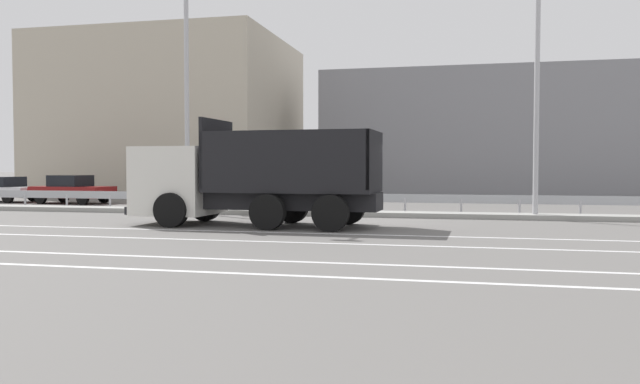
# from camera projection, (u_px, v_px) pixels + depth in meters

# --- Properties ---
(ground_plane) EXTENTS (320.00, 320.00, 0.00)m
(ground_plane) POSITION_uv_depth(u_px,v_px,m) (364.00, 222.00, 20.55)
(ground_plane) COLOR #605E5B
(lane_strip_0) EXTENTS (64.85, 0.16, 0.01)m
(lane_strip_0) POSITION_uv_depth(u_px,v_px,m) (237.00, 231.00, 17.44)
(lane_strip_0) COLOR silver
(lane_strip_0) RESTS_ON ground_plane
(lane_strip_1) EXTENTS (64.85, 0.16, 0.01)m
(lane_strip_1) POSITION_uv_depth(u_px,v_px,m) (208.00, 240.00, 15.41)
(lane_strip_1) COLOR silver
(lane_strip_1) RESTS_ON ground_plane
(lane_strip_2) EXTENTS (64.85, 0.16, 0.01)m
(lane_strip_2) POSITION_uv_depth(u_px,v_px,m) (150.00, 256.00, 12.57)
(lane_strip_2) COLOR silver
(lane_strip_2) RESTS_ON ground_plane
(lane_strip_3) EXTENTS (64.85, 0.16, 0.01)m
(lane_strip_3) POSITION_uv_depth(u_px,v_px,m) (109.00, 268.00, 11.12)
(lane_strip_3) COLOR silver
(lane_strip_3) RESTS_ON ground_plane
(median_island) EXTENTS (35.67, 1.10, 0.18)m
(median_island) POSITION_uv_depth(u_px,v_px,m) (374.00, 214.00, 22.75)
(median_island) COLOR gray
(median_island) RESTS_ON ground_plane
(median_guardrail) EXTENTS (64.85, 0.09, 0.78)m
(median_guardrail) POSITION_uv_depth(u_px,v_px,m) (378.00, 199.00, 23.80)
(median_guardrail) COLOR #9EA0A5
(median_guardrail) RESTS_ON ground_plane
(dump_truck) EXTENTS (7.73, 2.87, 3.28)m
(dump_truck) POSITION_uv_depth(u_px,v_px,m) (227.00, 185.00, 19.40)
(dump_truck) COLOR silver
(dump_truck) RESTS_ON ground_plane
(median_road_sign) EXTENTS (0.86, 0.16, 2.64)m
(median_road_sign) POSITION_uv_depth(u_px,v_px,m) (222.00, 177.00, 24.02)
(median_road_sign) COLOR white
(median_road_sign) RESTS_ON ground_plane
(street_lamp_1) EXTENTS (0.71, 2.70, 10.93)m
(street_lamp_1) POSITION_uv_depth(u_px,v_px,m) (184.00, 58.00, 24.04)
(street_lamp_1) COLOR #ADADB2
(street_lamp_1) RESTS_ON ground_plane
(street_lamp_2) EXTENTS (0.71, 2.26, 9.88)m
(street_lamp_2) POSITION_uv_depth(u_px,v_px,m) (538.00, 60.00, 21.13)
(street_lamp_2) COLOR #ADADB2
(street_lamp_2) RESTS_ON ground_plane
(parked_car_1) EXTENTS (4.37, 2.12, 1.30)m
(parked_car_1) POSITION_uv_depth(u_px,v_px,m) (0.00, 189.00, 32.22)
(parked_car_1) COLOR silver
(parked_car_1) RESTS_ON ground_plane
(parked_car_2) EXTENTS (4.05, 2.04, 1.40)m
(parked_car_2) POSITION_uv_depth(u_px,v_px,m) (72.00, 189.00, 30.75)
(parked_car_2) COLOR maroon
(parked_car_2) RESTS_ON ground_plane
(parked_car_3) EXTENTS (4.40, 2.30, 1.39)m
(parked_car_3) POSITION_uv_depth(u_px,v_px,m) (184.00, 190.00, 29.68)
(parked_car_3) COLOR silver
(parked_car_3) RESTS_ON ground_plane
(background_building_0) EXTENTS (14.55, 11.96, 9.90)m
(background_building_0) POSITION_uv_depth(u_px,v_px,m) (173.00, 119.00, 40.86)
(background_building_0) COLOR #B7AD99
(background_building_0) RESTS_ON ground_plane
(background_building_1) EXTENTS (21.20, 11.63, 7.72)m
(background_building_1) POSITION_uv_depth(u_px,v_px,m) (493.00, 136.00, 41.38)
(background_building_1) COLOR gray
(background_building_1) RESTS_ON ground_plane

